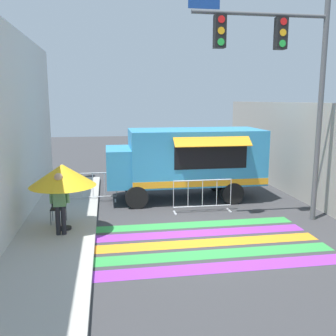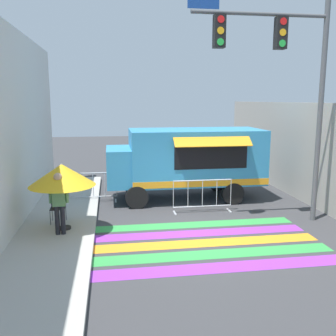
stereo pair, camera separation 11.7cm
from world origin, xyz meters
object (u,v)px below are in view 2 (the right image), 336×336
folding_chair (58,205)px  barricade_front (202,196)px  vendor_person (59,199)px  food_truck (184,158)px  barricade_side (93,188)px  traffic_signal_pole (283,67)px  patio_umbrella (62,175)px

folding_chair → barricade_front: (4.69, 0.73, -0.11)m
vendor_person → folding_chair: bearing=96.7°
food_truck → barricade_side: (-3.46, 0.03, -1.04)m
vendor_person → barricade_front: 4.90m
food_truck → barricade_side: bearing=179.5°
barricade_side → food_truck: bearing=-0.5°
traffic_signal_pole → barricade_front: 4.85m
traffic_signal_pole → barricade_front: size_ratio=3.30×
traffic_signal_pole → patio_umbrella: (-6.45, -0.05, -3.03)m
traffic_signal_pole → food_truck: bearing=125.4°
patio_umbrella → barricade_side: bearing=78.3°
traffic_signal_pole → patio_umbrella: size_ratio=3.54×
folding_chair → barricade_front: 4.74m
vendor_person → barricade_side: 3.86m
food_truck → patio_umbrella: (-4.15, -3.29, 0.13)m
barricade_front → barricade_side: 4.19m
patio_umbrella → vendor_person: (-0.06, -0.43, -0.59)m
patio_umbrella → barricade_front: (4.44, 1.44, -1.16)m
food_truck → folding_chair: (-4.40, -2.58, -0.93)m
barricade_side → barricade_front: bearing=-26.6°
food_truck → vendor_person: (-4.21, -3.72, -0.47)m
traffic_signal_pole → folding_chair: 7.87m
food_truck → vendor_person: food_truck is taller
barricade_front → traffic_signal_pole: bearing=-34.5°
patio_umbrella → barricade_side: size_ratio=1.08×
folding_chair → food_truck: bearing=16.7°
barricade_front → patio_umbrella: bearing=-162.0°
barricade_front → barricade_side: (-3.75, 1.88, -0.01)m
vendor_person → barricade_front: vendor_person is taller
vendor_person → barricade_side: vendor_person is taller
folding_chair → barricade_side: barricade_side is taller
vendor_person → barricade_side: size_ratio=0.98×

